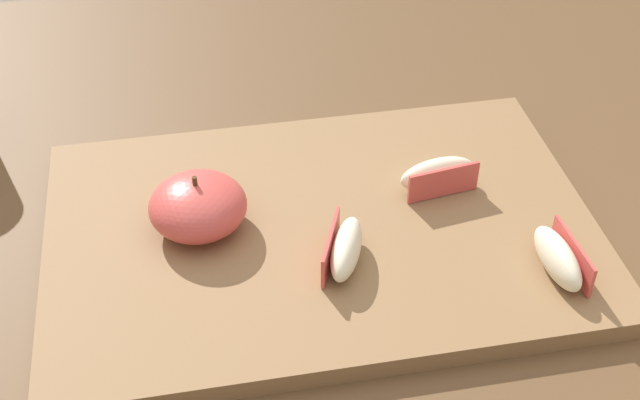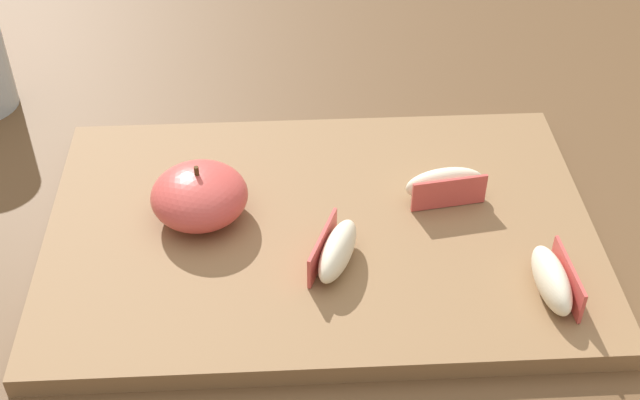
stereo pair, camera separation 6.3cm
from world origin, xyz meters
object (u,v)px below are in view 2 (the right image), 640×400
Objects in this scene: cutting_board at (320,228)px; apple_wedge_left at (336,250)px; apple_wedge_front at (553,280)px; apple_wedge_back at (445,185)px; apple_half_skin_up at (199,196)px.

cutting_board is 0.05m from apple_wedge_left.
cutting_board is at bearing 151.16° from apple_wedge_front.
apple_wedge_left is at bearing -79.63° from cutting_board.
apple_wedge_back is (0.10, 0.02, 0.02)m from cutting_board.
apple_wedge_front is at bearing -21.23° from apple_half_skin_up.
cutting_board is 6.33× the size of apple_wedge_left.
cutting_board is at bearing 100.37° from apple_wedge_left.
apple_wedge_left reaches higher than cutting_board.
apple_half_skin_up is at bearing -176.72° from apple_wedge_back.
cutting_board is 6.52× the size of apple_wedge_front.
apple_wedge_left is (0.01, -0.05, 0.02)m from cutting_board.
apple_wedge_left is at bearing -142.25° from apple_wedge_back.
apple_half_skin_up is 1.13× the size of apple_wedge_back.
cutting_board is at bearing -6.28° from apple_half_skin_up.
cutting_board is 0.18m from apple_wedge_front.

